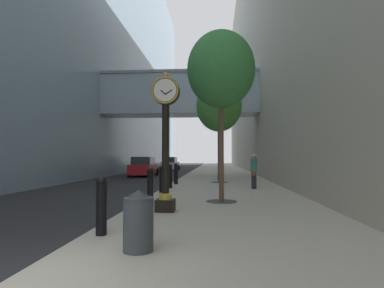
% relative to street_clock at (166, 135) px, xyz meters
% --- Properties ---
extents(ground_plane, '(110.00, 110.00, 0.00)m').
position_rel_street_clock_xyz_m(ground_plane, '(-1.26, 21.42, -2.42)').
color(ground_plane, '#262628').
rests_on(ground_plane, ground).
extents(sidewalk_right, '(6.31, 80.00, 0.14)m').
position_rel_street_clock_xyz_m(sidewalk_right, '(1.89, 24.42, -2.35)').
color(sidewalk_right, '#ADA593').
rests_on(sidewalk_right, ground).
extents(building_block_left, '(22.60, 80.00, 31.81)m').
position_rel_street_clock_xyz_m(building_block_left, '(-12.68, 24.37, 13.42)').
color(building_block_left, '#849EB2').
rests_on(building_block_left, ground).
extents(building_block_right, '(9.00, 80.00, 28.90)m').
position_rel_street_clock_xyz_m(building_block_right, '(9.55, 24.42, 12.03)').
color(building_block_right, '#A89E89').
rests_on(building_block_right, ground).
extents(street_clock, '(0.84, 0.55, 4.17)m').
position_rel_street_clock_xyz_m(street_clock, '(0.00, 0.00, 0.00)').
color(street_clock, black).
rests_on(street_clock, sidewalk_right).
extents(bollard_nearest, '(0.24, 0.24, 1.23)m').
position_rel_street_clock_xyz_m(bollard_nearest, '(-0.87, -2.94, -1.64)').
color(bollard_nearest, black).
rests_on(bollard_nearest, sidewalk_right).
extents(bollard_third, '(0.24, 0.24, 1.23)m').
position_rel_street_clock_xyz_m(bollard_third, '(-0.87, 1.97, -1.64)').
color(bollard_third, black).
rests_on(bollard_third, sidewalk_right).
extents(bollard_fourth, '(0.24, 0.24, 1.23)m').
position_rel_street_clock_xyz_m(bollard_fourth, '(-0.87, 4.42, -1.64)').
color(bollard_fourth, black).
rests_on(bollard_fourth, sidewalk_right).
extents(bollard_fifth, '(0.24, 0.24, 1.23)m').
position_rel_street_clock_xyz_m(bollard_fifth, '(-0.87, 6.87, -1.64)').
color(bollard_fifth, black).
rests_on(bollard_fifth, sidewalk_right).
extents(bollard_sixth, '(0.24, 0.24, 1.23)m').
position_rel_street_clock_xyz_m(bollard_sixth, '(-0.87, 9.33, -1.64)').
color(bollard_sixth, black).
rests_on(bollard_sixth, sidewalk_right).
extents(street_tree_near, '(2.48, 2.48, 6.24)m').
position_rel_street_clock_xyz_m(street_tree_near, '(1.70, 2.17, 2.51)').
color(street_tree_near, '#333335').
rests_on(street_tree_near, sidewalk_right).
extents(street_tree_mid_near, '(2.88, 2.88, 6.52)m').
position_rel_street_clock_xyz_m(street_tree_mid_near, '(1.70, 10.74, 2.56)').
color(street_tree_mid_near, '#333335').
rests_on(street_tree_mid_near, sidewalk_right).
extents(trash_bin, '(0.53, 0.53, 1.05)m').
position_rel_street_clock_xyz_m(trash_bin, '(0.17, -3.99, -1.74)').
color(trash_bin, '#383D42').
rests_on(trash_bin, sidewalk_right).
extents(pedestrian_walking, '(0.35, 0.46, 1.77)m').
position_rel_street_clock_xyz_m(pedestrian_walking, '(3.41, 6.92, -1.34)').
color(pedestrian_walking, '#23232D').
rests_on(pedestrian_walking, sidewalk_right).
extents(car_red_near, '(2.15, 4.45, 1.75)m').
position_rel_street_clock_xyz_m(car_red_near, '(-4.96, 18.71, -1.58)').
color(car_red_near, '#AD191E').
rests_on(car_red_near, ground).
extents(car_white_mid, '(2.04, 4.43, 1.71)m').
position_rel_street_clock_xyz_m(car_white_mid, '(-4.45, 31.61, -1.60)').
color(car_white_mid, silver).
rests_on(car_white_mid, ground).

